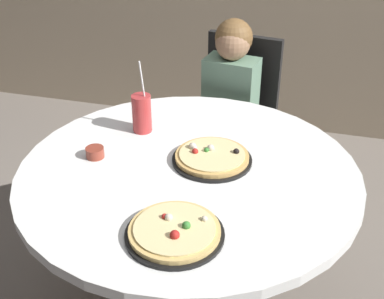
% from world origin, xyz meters
% --- Properties ---
extents(dining_table, '(1.26, 1.26, 0.75)m').
position_xyz_m(dining_table, '(0.00, 0.00, 0.66)').
color(dining_table, white).
rests_on(dining_table, ground_plane).
extents(chair_wooden, '(0.46, 0.46, 0.95)m').
position_xyz_m(chair_wooden, '(0.01, 0.90, 0.53)').
color(chair_wooden, black).
rests_on(chair_wooden, ground_plane).
extents(diner_child, '(0.31, 0.43, 1.08)m').
position_xyz_m(diner_child, '(-0.01, 0.72, 0.48)').
color(diner_child, '#3F4766').
rests_on(diner_child, ground_plane).
extents(pizza_veggie, '(0.30, 0.30, 0.05)m').
position_xyz_m(pizza_veggie, '(0.07, 0.07, 0.77)').
color(pizza_veggie, black).
rests_on(pizza_veggie, dining_table).
extents(pizza_cheese, '(0.31, 0.31, 0.05)m').
position_xyz_m(pizza_cheese, '(0.06, -0.38, 0.77)').
color(pizza_cheese, black).
rests_on(pizza_cheese, dining_table).
extents(soda_cup, '(0.08, 0.08, 0.31)m').
position_xyz_m(soda_cup, '(-0.26, 0.23, 0.83)').
color(soda_cup, '#B73333').
rests_on(soda_cup, dining_table).
extents(sauce_bowl, '(0.07, 0.07, 0.04)m').
position_xyz_m(sauce_bowl, '(-0.36, -0.02, 0.77)').
color(sauce_bowl, brown).
rests_on(sauce_bowl, dining_table).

